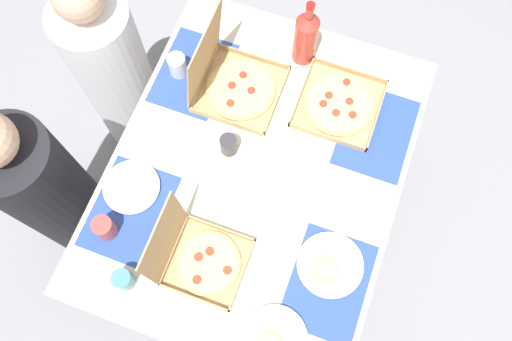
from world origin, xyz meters
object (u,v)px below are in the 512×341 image
object	(u,v)px
plate_near_left	(132,187)
plate_far_right	(274,339)
cup_clear_left	(178,65)
diner_right_seat	(116,75)
cup_spare	(105,228)
soda_bottle	(306,37)
plate_far_left	(329,265)
pizza_box_corner_right	(339,104)
pizza_box_center	(233,82)
cup_red	(229,145)
diner_left_seat	(52,193)
pizza_box_edge_far	(199,258)
cup_clear_right	(124,280)

from	to	relation	value
plate_near_left	plate_far_right	distance (m)	0.73
cup_clear_left	diner_right_seat	xyz separation A→B (m)	(0.02, 0.36, -0.31)
cup_spare	diner_right_seat	distance (m)	0.85
soda_bottle	diner_right_seat	xyz separation A→B (m)	(-0.22, 0.79, -0.39)
plate_far_left	cup_clear_left	size ratio (longest dim) A/B	2.36
pizza_box_corner_right	cup_spare	size ratio (longest dim) A/B	3.16
pizza_box_center	cup_clear_left	xyz separation A→B (m)	(-0.00, 0.23, -0.00)
plate_far_right	diner_right_seat	bearing A→B (deg)	51.30
cup_red	diner_right_seat	world-z (taller)	diner_right_seat
pizza_box_center	cup_red	size ratio (longest dim) A/B	3.97
plate_far_left	diner_left_seat	size ratio (longest dim) A/B	0.20
pizza_box_edge_far	cup_red	world-z (taller)	pizza_box_edge_far
pizza_box_center	cup_red	xyz separation A→B (m)	(-0.24, -0.08, -0.01)
pizza_box_center	pizza_box_corner_right	world-z (taller)	pizza_box_center
pizza_box_edge_far	diner_right_seat	world-z (taller)	diner_right_seat
cup_clear_right	diner_left_seat	distance (m)	0.63
pizza_box_center	cup_clear_right	bearing A→B (deg)	174.65
plate_far_right	soda_bottle	size ratio (longest dim) A/B	0.68
pizza_box_edge_far	cup_red	bearing A→B (deg)	7.39
plate_near_left	diner_right_seat	bearing A→B (deg)	36.47
pizza_box_center	plate_far_right	world-z (taller)	pizza_box_center
pizza_box_edge_far	pizza_box_center	bearing A→B (deg)	11.19
plate_near_left	diner_left_seat	size ratio (longest dim) A/B	0.18
cup_clear_left	diner_left_seat	size ratio (longest dim) A/B	0.08
plate_far_left	diner_left_seat	distance (m)	1.17
pizza_box_corner_right	diner_left_seat	distance (m)	1.22
cup_spare	diner_left_seat	size ratio (longest dim) A/B	0.08
soda_bottle	cup_spare	xyz separation A→B (m)	(-0.92, 0.42, -0.08)
pizza_box_corner_right	plate_near_left	world-z (taller)	pizza_box_corner_right
pizza_box_corner_right	soda_bottle	size ratio (longest dim) A/B	0.95
pizza_box_corner_right	plate_near_left	bearing A→B (deg)	133.59
cup_clear_left	pizza_box_center	bearing A→B (deg)	-89.06
pizza_box_center	soda_bottle	bearing A→B (deg)	-41.82
cup_clear_left	cup_clear_right	bearing A→B (deg)	-169.58
cup_red	cup_spare	world-z (taller)	cup_spare
pizza_box_corner_right	plate_far_right	world-z (taller)	pizza_box_corner_right
plate_far_left	pizza_box_corner_right	bearing A→B (deg)	14.15
pizza_box_edge_far	plate_far_left	world-z (taller)	pizza_box_edge_far
plate_near_left	diner_right_seat	xyz separation A→B (m)	(0.52, 0.38, -0.27)
pizza_box_edge_far	pizza_box_center	xyz separation A→B (m)	(0.67, 0.13, 0.01)
plate_far_left	cup_red	distance (m)	0.56
pizza_box_edge_far	diner_right_seat	xyz separation A→B (m)	(0.68, 0.72, -0.30)
pizza_box_center	diner_right_seat	bearing A→B (deg)	88.85
pizza_box_edge_far	plate_far_right	world-z (taller)	pizza_box_edge_far
pizza_box_center	plate_near_left	size ratio (longest dim) A/B	1.65
plate_far_left	diner_left_seat	bearing A→B (deg)	92.91
pizza_box_corner_right	cup_spare	xyz separation A→B (m)	(-0.75, 0.62, 0.04)
cup_clear_left	diner_left_seat	world-z (taller)	diner_left_seat
plate_far_left	diner_right_seat	bearing A→B (deg)	64.58
diner_left_seat	pizza_box_center	bearing A→B (deg)	-44.73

